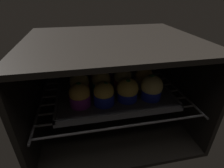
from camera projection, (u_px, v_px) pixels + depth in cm
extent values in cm
cube|color=black|center=(112.00, 121.00, 75.06)|extent=(59.00, 47.00, 1.50)
cube|color=black|center=(112.00, 41.00, 57.86)|extent=(59.00, 47.00, 1.50)
cube|color=black|center=(103.00, 64.00, 85.98)|extent=(59.00, 1.50, 34.00)
cube|color=black|center=(34.00, 94.00, 61.51)|extent=(1.50, 47.00, 34.00)
cube|color=black|center=(180.00, 79.00, 71.42)|extent=(1.50, 47.00, 34.00)
cylinder|color=#4C494C|center=(125.00, 126.00, 51.81)|extent=(54.00, 0.80, 0.80)
cylinder|color=#4C494C|center=(121.00, 115.00, 56.47)|extent=(54.00, 0.80, 0.80)
cylinder|color=#4C494C|center=(117.00, 106.00, 61.13)|extent=(54.00, 0.80, 0.80)
cylinder|color=#4C494C|center=(114.00, 97.00, 65.78)|extent=(54.00, 0.80, 0.80)
cylinder|color=#4C494C|center=(111.00, 90.00, 70.44)|extent=(54.00, 0.80, 0.80)
cylinder|color=#4C494C|center=(109.00, 84.00, 75.09)|extent=(54.00, 0.80, 0.80)
cylinder|color=#4C494C|center=(107.00, 78.00, 79.75)|extent=(54.00, 0.80, 0.80)
cylinder|color=#4C494C|center=(105.00, 73.00, 84.41)|extent=(54.00, 0.80, 0.80)
cylinder|color=#4C494C|center=(41.00, 101.00, 63.46)|extent=(0.80, 42.00, 0.80)
cylinder|color=#4C494C|center=(175.00, 87.00, 72.76)|extent=(0.80, 42.00, 0.80)
cube|color=#4C4C51|center=(112.00, 90.00, 68.30)|extent=(42.14, 33.75, 1.20)
cube|color=#4C4C51|center=(122.00, 114.00, 53.64)|extent=(42.14, 0.80, 1.00)
cube|color=#4C4C51|center=(105.00, 71.00, 81.90)|extent=(42.14, 0.80, 1.00)
cube|color=#4C4C51|center=(58.00, 94.00, 64.21)|extent=(0.80, 33.75, 1.00)
cube|color=#4C4C51|center=(161.00, 83.00, 71.33)|extent=(0.80, 33.75, 1.00)
cylinder|color=#7A238C|center=(80.00, 100.00, 57.98)|extent=(7.14, 7.14, 3.93)
sphere|color=gold|center=(79.00, 93.00, 56.64)|extent=(7.03, 7.03, 7.03)
sphere|color=#1E6023|center=(79.00, 86.00, 55.61)|extent=(2.29, 2.29, 2.29)
cylinder|color=#1928B7|center=(104.00, 98.00, 58.74)|extent=(7.14, 7.14, 3.93)
sphere|color=gold|center=(104.00, 92.00, 57.39)|extent=(6.86, 6.86, 6.86)
sphere|color=#28702D|center=(105.00, 85.00, 56.17)|extent=(2.04, 2.04, 2.04)
cylinder|color=#1928B7|center=(127.00, 95.00, 60.87)|extent=(7.14, 7.14, 3.93)
sphere|color=gold|center=(127.00, 88.00, 59.63)|extent=(7.64, 7.64, 7.64)
sphere|color=#1E6023|center=(128.00, 82.00, 57.67)|extent=(2.30, 2.30, 2.30)
cylinder|color=#1928B7|center=(151.00, 93.00, 61.73)|extent=(7.14, 7.14, 3.93)
sphere|color=#E0CC7A|center=(152.00, 86.00, 60.28)|extent=(7.77, 7.77, 7.77)
sphere|color=#28702D|center=(152.00, 78.00, 59.23)|extent=(2.49, 2.49, 2.49)
cylinder|color=red|center=(80.00, 88.00, 65.12)|extent=(7.14, 7.14, 3.93)
sphere|color=#DBBC60|center=(80.00, 82.00, 63.87)|extent=(7.27, 7.27, 7.27)
sphere|color=#1E6023|center=(75.00, 75.00, 61.99)|extent=(1.89, 1.89, 1.89)
cylinder|color=#0C8C84|center=(101.00, 86.00, 66.04)|extent=(7.14, 7.14, 3.93)
sphere|color=#DBBC60|center=(101.00, 79.00, 64.56)|extent=(7.13, 7.13, 7.13)
sphere|color=#19511E|center=(99.00, 75.00, 63.35)|extent=(2.40, 2.40, 2.40)
cylinder|color=red|center=(123.00, 83.00, 68.09)|extent=(7.14, 7.14, 3.93)
sphere|color=#E0CC7A|center=(123.00, 77.00, 66.75)|extent=(6.91, 6.91, 6.91)
sphere|color=#28702D|center=(125.00, 72.00, 65.51)|extent=(2.28, 2.28, 2.28)
cylinder|color=silver|center=(143.00, 82.00, 69.16)|extent=(7.14, 7.14, 3.93)
sphere|color=gold|center=(144.00, 75.00, 67.58)|extent=(6.83, 6.83, 6.83)
cylinder|color=#1928B7|center=(78.00, 79.00, 71.81)|extent=(7.14, 7.14, 3.93)
sphere|color=gold|center=(77.00, 72.00, 70.31)|extent=(7.68, 7.68, 7.68)
cylinder|color=red|center=(99.00, 77.00, 73.23)|extent=(7.14, 7.14, 3.93)
sphere|color=gold|center=(98.00, 70.00, 71.77)|extent=(7.47, 7.47, 7.47)
cylinder|color=#7A238C|center=(117.00, 75.00, 75.14)|extent=(7.14, 7.14, 3.93)
sphere|color=#E0CC7A|center=(117.00, 69.00, 73.82)|extent=(7.16, 7.16, 7.16)
sphere|color=#28702D|center=(116.00, 64.00, 72.22)|extent=(1.97, 1.97, 1.97)
cylinder|color=silver|center=(136.00, 73.00, 76.40)|extent=(7.14, 7.14, 3.93)
sphere|color=#E0CC7A|center=(136.00, 67.00, 74.94)|extent=(7.20, 7.20, 7.20)
sphere|color=#1E6023|center=(136.00, 60.00, 74.12)|extent=(2.24, 2.24, 2.24)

